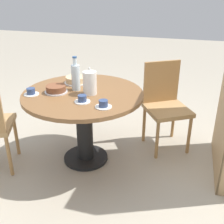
% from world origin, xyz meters
% --- Properties ---
extents(ground_plane, '(14.00, 14.00, 0.00)m').
position_xyz_m(ground_plane, '(0.00, 0.00, 0.00)').
color(ground_plane, '#B2A893').
extents(dining_table, '(1.13, 1.13, 0.73)m').
position_xyz_m(dining_table, '(0.00, 0.00, 0.57)').
color(dining_table, black).
rests_on(dining_table, ground_plane).
extents(chair_b, '(0.58, 0.58, 0.92)m').
position_xyz_m(chair_b, '(-0.51, 0.72, 0.49)').
color(chair_b, '#A87A47').
rests_on(chair_b, ground_plane).
extents(coffee_pot, '(0.13, 0.13, 0.25)m').
position_xyz_m(coffee_pot, '(0.01, 0.08, 0.85)').
color(coffee_pot, white).
rests_on(coffee_pot, dining_table).
extents(water_bottle, '(0.08, 0.08, 0.32)m').
position_xyz_m(water_bottle, '(-0.05, -0.09, 0.86)').
color(water_bottle, silver).
rests_on(water_bottle, dining_table).
extents(cake_main, '(0.23, 0.23, 0.07)m').
position_xyz_m(cake_main, '(-0.22, -0.16, 0.77)').
color(cake_main, silver).
rests_on(cake_main, dining_table).
extents(cake_second, '(0.21, 0.21, 0.07)m').
position_xyz_m(cake_second, '(0.07, -0.24, 0.76)').
color(cake_second, silver).
rests_on(cake_second, dining_table).
extents(cup_a, '(0.14, 0.14, 0.06)m').
position_xyz_m(cup_a, '(0.21, 0.08, 0.76)').
color(cup_a, white).
rests_on(cup_a, dining_table).
extents(cup_b, '(0.14, 0.14, 0.06)m').
position_xyz_m(cup_b, '(0.27, 0.28, 0.76)').
color(cup_b, white).
rests_on(cup_b, dining_table).
extents(cup_c, '(0.14, 0.14, 0.06)m').
position_xyz_m(cup_c, '(0.18, -0.43, 0.76)').
color(cup_c, white).
rests_on(cup_c, dining_table).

